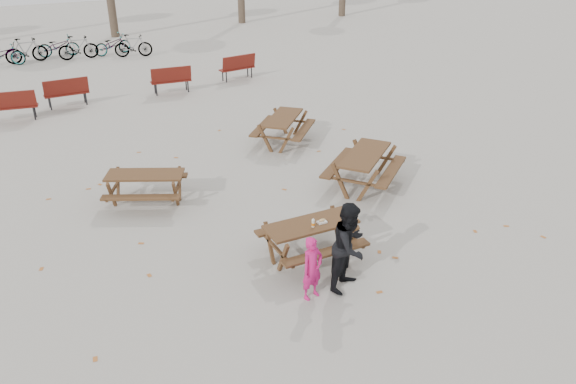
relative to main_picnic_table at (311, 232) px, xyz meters
name	(u,v)px	position (x,y,z in m)	size (l,w,h in m)	color
ground	(311,257)	(0.00, 0.00, -0.59)	(80.00, 80.00, 0.00)	gray
main_picnic_table	(311,232)	(0.00, 0.00, 0.00)	(1.80, 1.45, 0.78)	#3D2016
food_tray	(322,222)	(0.19, -0.08, 0.21)	(0.18, 0.11, 0.04)	white
bread_roll	(322,220)	(0.19, -0.08, 0.25)	(0.14, 0.06, 0.05)	tan
soda_bottle	(313,223)	(-0.04, -0.14, 0.26)	(0.07, 0.07, 0.17)	silver
child	(312,268)	(-0.59, -1.13, 0.01)	(0.44, 0.29, 1.20)	#C51867
adult	(350,246)	(0.16, -1.13, 0.25)	(0.82, 0.64, 1.68)	black
picnic_table_east	(364,170)	(2.75, 2.29, -0.15)	(2.02, 1.63, 0.87)	#3D2016
picnic_table_north	(146,188)	(-2.31, 3.77, -0.21)	(1.75, 1.41, 0.75)	#3D2016
picnic_table_far	(283,130)	(2.25, 5.83, -0.18)	(1.87, 1.51, 0.81)	#3D2016
park_bench_row	(129,85)	(-0.82, 12.38, -0.07)	(10.07, 2.23, 1.03)	maroon
bicycle_row	(66,48)	(-2.06, 20.00, -0.07)	(7.52, 2.51, 1.12)	black
fallen_leaves	(279,200)	(0.50, 2.50, -0.58)	(11.00, 11.00, 0.01)	#A95E28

